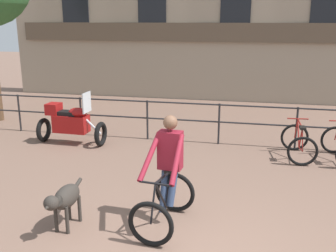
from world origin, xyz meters
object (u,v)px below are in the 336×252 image
(dog, at_px, (64,199))
(parked_bicycle_near_lamp, at_px, (298,143))
(cyclist_with_bike, at_px, (167,178))
(parked_motorcycle, at_px, (71,122))

(dog, distance_m, parked_bicycle_near_lamp, 5.53)
(cyclist_with_bike, distance_m, dog, 1.56)
(dog, relative_size, parked_motorcycle, 0.61)
(dog, distance_m, parked_motorcycle, 4.33)
(dog, relative_size, parked_bicycle_near_lamp, 0.91)
(parked_motorcycle, bearing_deg, cyclist_with_bike, -135.02)
(dog, xyz_separation_m, parked_motorcycle, (-1.81, 3.94, 0.07))
(parked_bicycle_near_lamp, bearing_deg, parked_motorcycle, -2.75)
(dog, bearing_deg, parked_bicycle_near_lamp, 50.47)
(dog, bearing_deg, cyclist_with_bike, 22.10)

